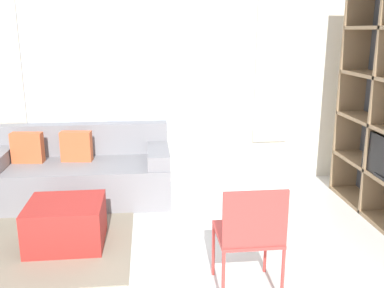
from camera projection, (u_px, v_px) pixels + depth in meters
wall_back at (142, 75)px, 5.12m from camera, size 6.37×0.11×2.70m
area_rug at (16, 238)px, 3.96m from camera, size 2.15×1.75×0.01m
couch_main at (80, 173)px, 4.85m from camera, size 1.99×0.90×0.81m
ottoman at (66, 224)px, 3.81m from camera, size 0.66×0.59×0.40m
folding_chair at (250, 231)px, 2.98m from camera, size 0.44×0.46×0.86m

